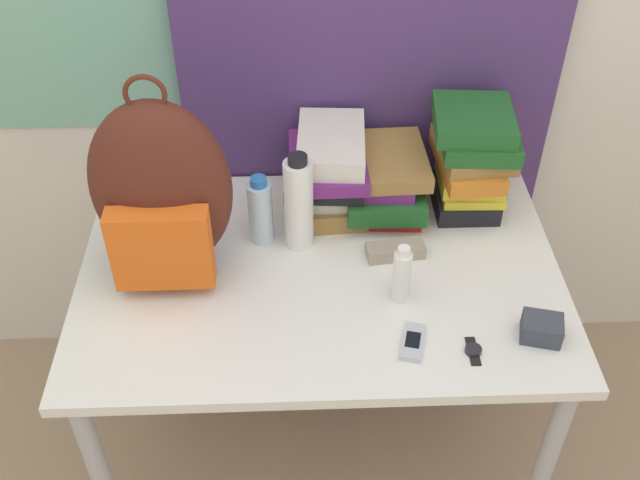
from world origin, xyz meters
name	(u,v)px	position (x,y,z in m)	size (l,w,h in m)	color
wall_back	(311,0)	(0.00, 0.90, 1.25)	(6.00, 0.06, 2.50)	silver
curtain_blue	(373,8)	(0.15, 0.85, 1.25)	(1.04, 0.04, 2.50)	#4C336B
desk	(320,294)	(0.00, 0.41, 0.66)	(1.22, 0.82, 0.75)	silver
backpack	(161,194)	(-0.37, 0.44, 0.98)	(0.34, 0.23, 0.54)	#512319
book_stack_left	(327,172)	(0.03, 0.67, 0.87)	(0.23, 0.29, 0.23)	olive
book_stack_center	(385,181)	(0.19, 0.66, 0.84)	(0.22, 0.28, 0.17)	red
book_stack_right	(471,156)	(0.42, 0.67, 0.91)	(0.24, 0.28, 0.30)	black
water_bottle	(260,211)	(-0.15, 0.54, 0.84)	(0.06, 0.06, 0.20)	silver
sports_bottle	(299,203)	(-0.05, 0.52, 0.88)	(0.08, 0.08, 0.28)	white
sunscreen_bottle	(402,275)	(0.19, 0.30, 0.83)	(0.04, 0.04, 0.16)	white
cell_phone	(413,342)	(0.20, 0.15, 0.76)	(0.07, 0.12, 0.02)	#B7BCC6
sunglasses_case	(395,250)	(0.20, 0.45, 0.77)	(0.16, 0.08, 0.04)	gray
camera_pouch	(542,329)	(0.50, 0.16, 0.78)	(0.11, 0.09, 0.05)	#383D47
wristwatch	(473,350)	(0.34, 0.12, 0.75)	(0.04, 0.08, 0.01)	black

